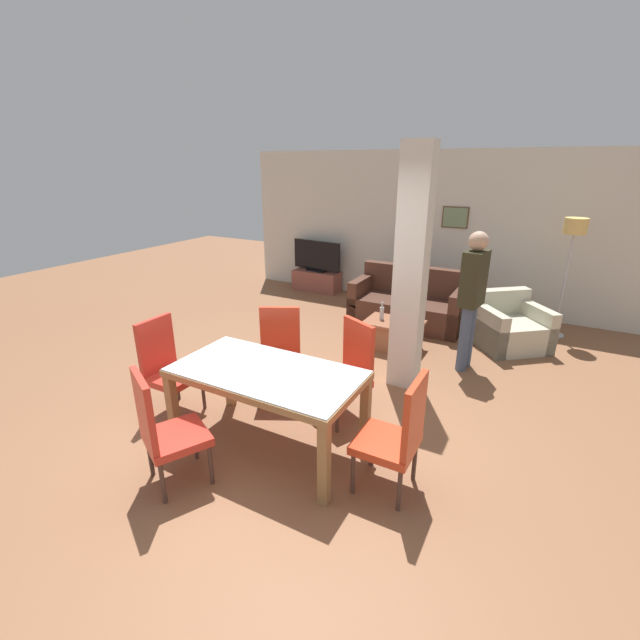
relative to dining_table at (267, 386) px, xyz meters
The scene contains 17 objects.
ground_plane 0.62m from the dining_table, ahead, with size 18.00×18.00×0.00m, color brown.
back_wall 5.05m from the dining_table, 89.98° to the left, with size 7.20×0.09×2.70m.
divider_pillar 2.04m from the dining_table, 68.47° to the left, with size 0.32×0.28×2.70m.
dining_table is the anchor object (origin of this frame).
dining_chair_head_right 1.21m from the dining_table, ahead, with size 0.46×0.46×1.01m.
dining_chair_far_left 0.91m from the dining_table, 117.14° to the left, with size 0.62×0.62×1.01m.
dining_chair_head_left 1.26m from the dining_table, behind, with size 0.46×0.46×1.01m.
dining_chair_far_right 0.92m from the dining_table, 63.11° to the left, with size 0.62×0.62×1.01m.
dining_chair_near_left 0.91m from the dining_table, 117.23° to the right, with size 0.62×0.62×1.01m.
sofa 3.78m from the dining_table, 88.33° to the left, with size 1.77×0.88×0.89m.
armchair 3.93m from the dining_table, 65.12° to the left, with size 1.22×1.21×0.76m.
coffee_table 2.72m from the dining_table, 84.68° to the left, with size 0.79×0.54×0.40m.
bottle 2.69m from the dining_table, 88.80° to the left, with size 0.06×0.06×0.25m.
tv_stand 5.20m from the dining_table, 114.27° to the left, with size 0.97×0.40×0.41m.
tv_screen 5.18m from the dining_table, 114.27° to the left, with size 1.08×0.25×0.61m.
floor_lamp 4.94m from the dining_table, 62.51° to the left, with size 0.31×0.31×1.76m.
standing_person 2.85m from the dining_table, 63.70° to the left, with size 0.27×0.41×1.74m.
Camera 1 is at (2.02, -2.71, 2.48)m, focal length 24.00 mm.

